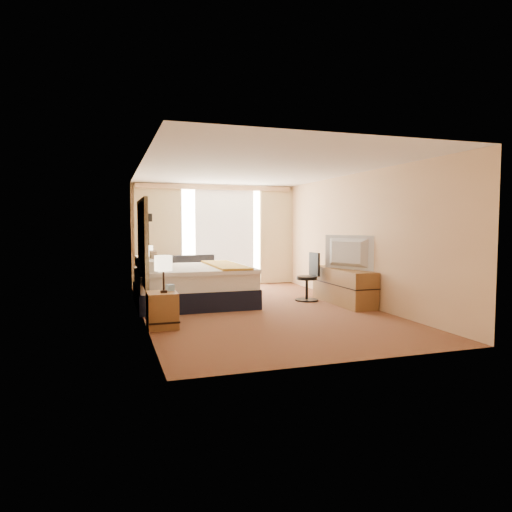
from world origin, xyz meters
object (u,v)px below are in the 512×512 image
object	(u,v)px
media_dresser	(343,286)
bed	(193,285)
nightstand_right	(148,288)
nightstand_left	(162,310)
floor_lamp	(149,237)
loveseat	(193,280)
television	(346,252)
lamp_right	(146,252)
lamp_left	(163,264)
desk_chair	(309,279)

from	to	relation	value
media_dresser	bed	world-z (taller)	bed
nightstand_right	nightstand_left	bearing A→B (deg)	-90.00
nightstand_left	floor_lamp	size ratio (longest dim) A/B	0.30
media_dresser	floor_lamp	bearing A→B (deg)	140.66
nightstand_right	media_dresser	size ratio (longest dim) A/B	0.31
bed	loveseat	xyz separation A→B (m)	(0.31, 1.64, -0.11)
loveseat	television	size ratio (longest dim) A/B	1.26
floor_lamp	lamp_right	bearing A→B (deg)	-97.03
nightstand_right	loveseat	bearing A→B (deg)	42.95
television	lamp_left	bearing A→B (deg)	81.19
bed	lamp_left	distance (m)	2.20
bed	desk_chair	world-z (taller)	bed
desk_chair	media_dresser	bearing A→B (deg)	-50.47
loveseat	lamp_right	distance (m)	1.68
media_dresser	bed	bearing A→B (deg)	163.62
desk_chair	lamp_left	distance (m)	3.62
lamp_left	floor_lamp	bearing A→B (deg)	88.27
floor_lamp	lamp_right	world-z (taller)	floor_lamp
nightstand_right	media_dresser	xyz separation A→B (m)	(3.70, -1.45, 0.07)
nightstand_right	lamp_left	bearing A→B (deg)	-89.58
nightstand_left	lamp_left	xyz separation A→B (m)	(0.02, -0.07, 0.71)
nightstand_right	television	size ratio (longest dim) A/B	0.47
bed	television	size ratio (longest dim) A/B	1.89
nightstand_right	media_dresser	distance (m)	3.97
loveseat	nightstand_right	bearing A→B (deg)	-148.44
lamp_left	lamp_right	bearing A→B (deg)	91.14
media_dresser	television	bearing A→B (deg)	-107.39
bed	television	xyz separation A→B (m)	(2.84, -1.01, 0.64)
desk_chair	loveseat	bearing A→B (deg)	133.34
nightstand_left	floor_lamp	distance (m)	4.10
nightstand_right	floor_lamp	size ratio (longest dim) A/B	0.30
media_dresser	desk_chair	bearing A→B (deg)	133.02
bed	floor_lamp	xyz separation A→B (m)	(-0.67, 2.07, 0.91)
media_dresser	floor_lamp	world-z (taller)	floor_lamp
nightstand_left	television	size ratio (longest dim) A/B	0.47
nightstand_right	media_dresser	bearing A→B (deg)	-21.40
floor_lamp	loveseat	bearing A→B (deg)	-23.64
nightstand_right	television	distance (m)	4.06
nightstand_right	lamp_right	bearing A→B (deg)	122.24
nightstand_right	media_dresser	world-z (taller)	media_dresser
lamp_right	lamp_left	bearing A→B (deg)	-88.86
loveseat	desk_chair	bearing A→B (deg)	-54.57
lamp_left	lamp_right	xyz separation A→B (m)	(-0.05, 2.62, 0.03)
loveseat	lamp_left	size ratio (longest dim) A/B	2.62
nightstand_right	lamp_left	world-z (taller)	lamp_left
nightstand_left	bed	distance (m)	2.07
nightstand_right	lamp_right	xyz separation A→B (m)	(-0.03, 0.05, 0.74)
nightstand_left	desk_chair	world-z (taller)	desk_chair
nightstand_right	bed	world-z (taller)	bed
nightstand_left	nightstand_right	distance (m)	2.50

